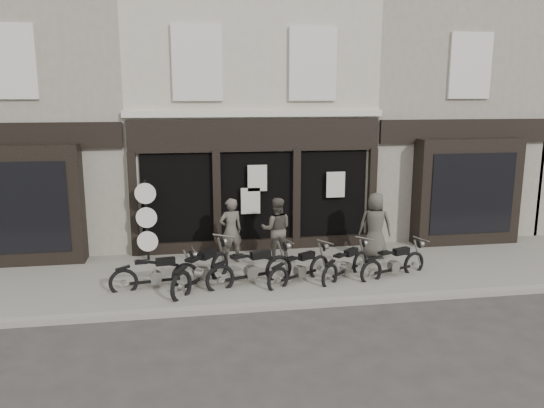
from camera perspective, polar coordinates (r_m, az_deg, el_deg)
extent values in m
plane|color=#2D2B28|center=(12.90, 0.17, -9.03)|extent=(90.00, 90.00, 0.00)
cube|color=slate|center=(13.72, -0.45, -7.49)|extent=(30.00, 4.20, 0.12)
cube|color=gray|center=(11.73, 1.20, -10.85)|extent=(30.00, 0.25, 0.13)
cube|color=#B1AC98|center=(18.02, -3.02, 10.16)|extent=(7.20, 6.00, 8.20)
cube|color=black|center=(15.00, -1.68, 7.41)|extent=(7.10, 0.18, 0.90)
cube|color=black|center=(15.33, -1.67, 0.13)|extent=(6.50, 0.10, 2.95)
cube|color=black|center=(15.56, -1.60, -4.54)|extent=(7.10, 0.20, 0.44)
cube|color=beige|center=(15.00, -1.71, 9.70)|extent=(7.30, 0.22, 0.18)
cube|color=beige|center=(14.89, -8.06, 14.78)|extent=(1.35, 0.12, 2.00)
cube|color=black|center=(14.92, -8.07, 14.77)|extent=(1.05, 0.06, 1.70)
cube|color=beige|center=(15.31, 4.41, 14.77)|extent=(1.35, 0.12, 2.00)
cube|color=black|center=(15.34, 4.38, 14.76)|extent=(1.05, 0.06, 1.70)
cube|color=black|center=(15.18, -14.64, -0.17)|extent=(0.22, 0.22, 3.00)
cube|color=black|center=(15.13, -5.94, 0.12)|extent=(0.22, 0.22, 3.00)
cube|color=black|center=(15.43, 2.61, 0.39)|extent=(0.22, 0.22, 3.00)
cube|color=black|center=(16.06, 10.66, 0.65)|extent=(0.22, 0.22, 3.00)
cube|color=beige|center=(15.02, -1.59, 2.80)|extent=(0.55, 0.04, 0.75)
cube|color=beige|center=(15.53, 6.86, 2.08)|extent=(0.55, 0.04, 0.75)
cube|color=beige|center=(15.11, -2.33, 0.35)|extent=(0.55, 0.04, 0.75)
cube|color=gray|center=(18.43, -23.32, 9.28)|extent=(5.50, 6.00, 8.20)
cube|color=black|center=(15.46, -25.51, -0.15)|extent=(3.20, 0.70, 3.20)
cube|color=black|center=(15.13, -25.87, -0.42)|extent=(2.60, 0.06, 2.40)
cube|color=black|center=(15.52, -25.79, 6.59)|extent=(5.40, 0.16, 0.70)
cube|color=beige|center=(15.52, -26.41, 13.59)|extent=(1.30, 0.10, 1.90)
cube|color=black|center=(15.54, -26.38, 13.58)|extent=(1.00, 0.06, 1.60)
cube|color=gray|center=(19.76, 15.89, 9.87)|extent=(5.50, 6.00, 8.20)
cube|color=black|center=(17.02, 20.19, 1.26)|extent=(3.20, 0.70, 3.20)
cube|color=black|center=(16.72, 20.78, 1.04)|extent=(2.60, 0.06, 2.40)
cube|color=black|center=(17.08, 20.12, 7.39)|extent=(5.40, 0.16, 0.70)
cube|color=beige|center=(17.07, 20.56, 13.75)|extent=(1.30, 0.10, 1.90)
cube|color=black|center=(17.10, 20.51, 13.75)|extent=(1.00, 0.06, 1.60)
torus|color=black|center=(12.88, -9.29, -7.67)|extent=(0.67, 0.19, 0.67)
torus|color=black|center=(12.76, -15.68, -8.14)|extent=(0.67, 0.19, 0.67)
cube|color=black|center=(12.81, -12.46, -8.08)|extent=(1.16, 0.22, 0.06)
cube|color=gray|center=(12.79, -12.39, -7.74)|extent=(0.26, 0.21, 0.26)
cube|color=black|center=(12.69, -11.40, -6.07)|extent=(0.47, 0.23, 0.17)
cube|color=black|center=(12.64, -13.90, -6.08)|extent=(0.32, 0.24, 0.06)
cylinder|color=gray|center=(12.71, -8.42, -4.83)|extent=(0.12, 0.57, 0.04)
torus|color=black|center=(13.34, -5.68, -6.70)|extent=(0.52, 0.67, 0.75)
torus|color=black|center=(12.08, -9.73, -8.78)|extent=(0.52, 0.67, 0.75)
cube|color=black|center=(12.71, -7.60, -7.88)|extent=(0.81, 1.10, 0.07)
cube|color=gray|center=(12.70, -7.55, -7.48)|extent=(0.32, 0.33, 0.29)
cube|color=black|center=(12.78, -6.94, -5.36)|extent=(0.45, 0.52, 0.19)
cube|color=black|center=(12.28, -8.53, -5.90)|extent=(0.37, 0.40, 0.07)
cylinder|color=gray|center=(13.33, -5.19, -3.42)|extent=(0.55, 0.41, 0.04)
torus|color=black|center=(13.10, 0.71, -7.04)|extent=(0.72, 0.32, 0.73)
torus|color=black|center=(12.47, -5.61, -8.08)|extent=(0.72, 0.32, 0.73)
cube|color=black|center=(12.78, -2.37, -7.74)|extent=(1.22, 0.46, 0.06)
cube|color=gray|center=(12.76, -2.28, -7.36)|extent=(0.30, 0.26, 0.28)
cube|color=black|center=(12.74, -1.25, -5.46)|extent=(0.52, 0.33, 0.18)
cube|color=black|center=(12.48, -3.72, -5.64)|extent=(0.37, 0.31, 0.06)
cylinder|color=gray|center=(13.00, 1.63, -3.93)|extent=(0.24, 0.60, 0.04)
torus|color=black|center=(13.40, 5.08, -6.84)|extent=(0.60, 0.41, 0.65)
torus|color=black|center=(12.49, 0.64, -8.18)|extent=(0.60, 0.41, 0.65)
cube|color=black|center=(12.94, 2.94, -7.65)|extent=(0.99, 0.64, 0.06)
cube|color=gray|center=(12.93, 3.00, -7.31)|extent=(0.28, 0.27, 0.25)
cube|color=black|center=(12.97, 3.75, -5.58)|extent=(0.46, 0.37, 0.16)
cube|color=black|center=(12.61, 2.02, -5.89)|extent=(0.34, 0.31, 0.06)
cylinder|color=gray|center=(13.36, 5.75, -4.08)|extent=(0.32, 0.49, 0.03)
torus|color=black|center=(13.90, 9.42, -6.29)|extent=(0.54, 0.47, 0.64)
torus|color=black|center=(12.81, 6.23, -7.76)|extent=(0.54, 0.47, 0.64)
cube|color=black|center=(13.36, 7.89, -7.15)|extent=(0.88, 0.75, 0.06)
cube|color=gray|center=(13.35, 7.94, -6.83)|extent=(0.28, 0.27, 0.24)
cube|color=black|center=(13.42, 8.50, -5.14)|extent=(0.43, 0.40, 0.16)
cube|color=black|center=(12.99, 7.27, -5.51)|extent=(0.34, 0.32, 0.06)
cylinder|color=gray|center=(13.89, 9.95, -3.66)|extent=(0.38, 0.44, 0.03)
torus|color=black|center=(14.10, 15.00, -6.25)|extent=(0.64, 0.30, 0.65)
torus|color=black|center=(13.20, 10.61, -7.26)|extent=(0.64, 0.30, 0.65)
cube|color=black|center=(13.65, 12.87, -6.90)|extent=(1.09, 0.43, 0.06)
cube|color=gray|center=(13.64, 12.94, -6.58)|extent=(0.27, 0.24, 0.25)
cube|color=black|center=(13.68, 13.73, -4.96)|extent=(0.47, 0.30, 0.16)
cube|color=black|center=(13.33, 12.03, -5.16)|extent=(0.34, 0.28, 0.06)
cylinder|color=gray|center=(14.06, 15.75, -3.64)|extent=(0.22, 0.53, 0.03)
imported|color=#49443C|center=(14.23, -4.45, -2.86)|extent=(0.74, 0.59, 1.76)
imported|color=#453F38|center=(14.38, 0.47, -2.73)|extent=(0.93, 0.78, 1.73)
imported|color=#403B35|center=(14.91, 11.05, -2.25)|extent=(1.01, 0.79, 1.82)
cylinder|color=black|center=(15.03, -13.11, -6.20)|extent=(0.37, 0.37, 0.06)
cylinder|color=black|center=(14.73, -13.31, -1.97)|extent=(0.07, 0.07, 2.34)
cylinder|color=black|center=(14.53, -13.47, 1.12)|extent=(0.57, 0.10, 0.57)
cylinder|color=beige|center=(14.51, -13.48, 1.11)|extent=(0.57, 0.07, 0.57)
cylinder|color=black|center=(14.66, -13.35, -1.42)|extent=(0.57, 0.10, 0.57)
cylinder|color=beige|center=(14.64, -13.36, -1.44)|extent=(0.57, 0.07, 0.57)
cylinder|color=black|center=(14.82, -13.23, -3.91)|extent=(0.57, 0.10, 0.57)
cylinder|color=beige|center=(14.80, -13.24, -3.93)|extent=(0.57, 0.07, 0.57)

